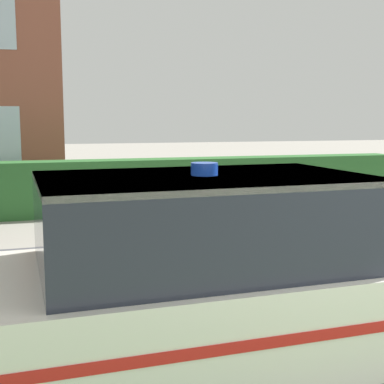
% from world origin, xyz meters
% --- Properties ---
extents(road_strip, '(28.00, 5.76, 0.01)m').
position_xyz_m(road_strip, '(0.00, 3.94, 0.01)').
color(road_strip, '#4C4C51').
rests_on(road_strip, ground).
extents(garden_hedge, '(12.72, 0.66, 1.07)m').
position_xyz_m(garden_hedge, '(-1.08, 9.40, 0.53)').
color(garden_hedge, '#2D662D').
rests_on(garden_hedge, ground).
extents(police_car, '(4.55, 1.74, 1.56)m').
position_xyz_m(police_car, '(-1.15, 2.39, 0.71)').
color(police_car, black).
rests_on(police_car, road_strip).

